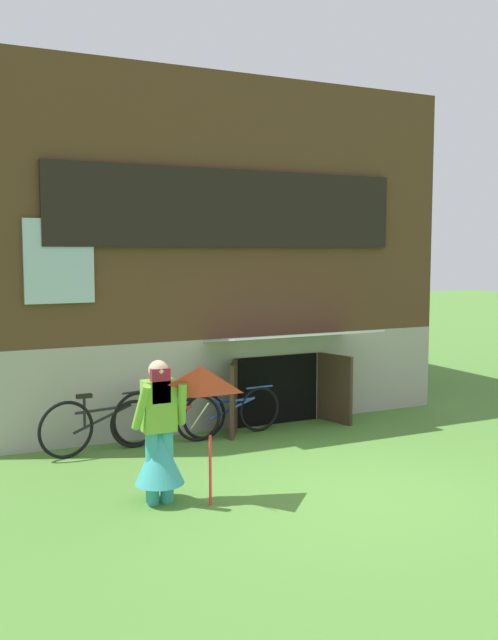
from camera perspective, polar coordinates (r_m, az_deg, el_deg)
name	(u,v)px	position (r m, az deg, el deg)	size (l,w,h in m)	color
ground_plane	(343,490)	(8.12, 7.60, -13.42)	(60.00, 60.00, 0.00)	#4C7F33
log_house	(175,254)	(12.55, -6.01, 5.36)	(7.38, 5.94, 5.18)	#9E998E
person	(159,444)	(7.53, -7.24, -9.87)	(0.60, 0.52, 1.52)	teal
kite	(202,400)	(7.06, -3.84, -6.47)	(0.85, 0.86, 1.41)	red
bicycle_blue	(232,412)	(10.18, -1.37, -7.40)	(1.56, 0.16, 0.71)	black
bicycle_red	(167,420)	(9.78, -6.67, -8.00)	(1.54, 0.17, 0.71)	black
bicycle_black	(103,423)	(9.56, -11.72, -8.13)	(1.74, 0.37, 0.80)	black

